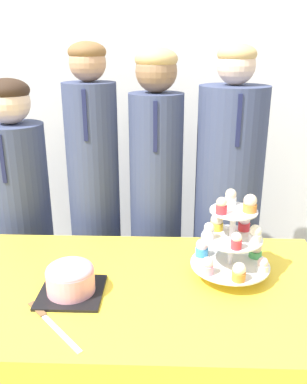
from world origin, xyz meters
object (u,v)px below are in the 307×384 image
Objects in this scene: student_0 at (23,228)px; student_1 at (95,215)px; round_cake at (70,278)px; cupcake_stand at (232,240)px; student_2 at (156,216)px; cake_knife at (45,317)px; student_3 at (226,221)px.

student_1 reaches higher than student_0.
cupcake_stand reaches higher than round_cake.
cupcake_stand is 0.65m from student_2.
cake_knife is 0.91m from student_0.
student_0 is (-0.41, 0.70, -0.15)m from round_cake.
student_3 is at bearing 98.07° from cake_knife.
student_1 is 0.65m from student_3.
round_cake is 0.15× the size of student_0.
cupcake_stand is at bearing -30.46° from student_0.
cake_knife is 0.89m from student_2.
student_0 is (-0.96, 0.57, -0.23)m from cupcake_stand.
student_2 is 0.99× the size of student_3.
cake_knife is at bearing -110.88° from student_2.
cupcake_stand reaches higher than cake_knife.
round_cake is 0.75m from student_2.
round_cake is 0.14× the size of student_2.
student_0 is 0.91× the size of student_3.
cupcake_stand is (0.60, 0.27, 0.14)m from cake_knife.
round_cake is at bearing 115.96° from cake_knife.
round_cake is 0.82m from student_0.
round_cake is 0.16m from cake_knife.
cake_knife is 0.73× the size of cupcake_stand.
student_3 reaches higher than round_cake.
student_0 is 0.92× the size of student_2.
cupcake_stand is at bearing 13.49° from round_cake.
cupcake_stand is 0.21× the size of student_2.
student_0 is (-0.36, 0.83, -0.09)m from cake_knife.
round_cake is at bearing -86.94° from student_1.
cake_knife is 0.15× the size of student_3.
student_2 is at bearing 116.65° from cupcake_stand.
round_cake is 0.91× the size of cake_knife.
cupcake_stand is 0.60m from student_3.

